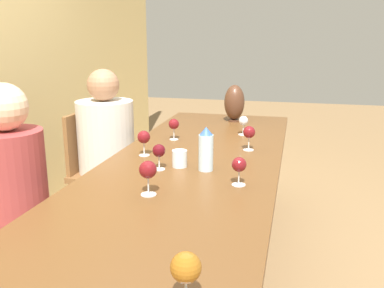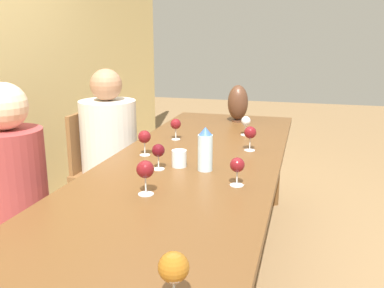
% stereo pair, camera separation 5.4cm
% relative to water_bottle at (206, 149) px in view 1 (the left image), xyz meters
% --- Properties ---
extents(ground_plane, '(14.00, 14.00, 0.00)m').
position_rel_water_bottle_xyz_m(ground_plane, '(0.14, 0.10, -0.85)').
color(ground_plane, olive).
extents(dining_table, '(2.82, 0.94, 0.74)m').
position_rel_water_bottle_xyz_m(dining_table, '(0.14, 0.10, -0.17)').
color(dining_table, brown).
rests_on(dining_table, ground_plane).
extents(water_bottle, '(0.08, 0.08, 0.23)m').
position_rel_water_bottle_xyz_m(water_bottle, '(0.00, 0.00, 0.00)').
color(water_bottle, silver).
rests_on(water_bottle, dining_table).
extents(water_tumbler, '(0.08, 0.08, 0.09)m').
position_rel_water_bottle_xyz_m(water_tumbler, '(0.03, 0.15, -0.07)').
color(water_tumbler, silver).
rests_on(water_tumbler, dining_table).
extents(vase, '(0.16, 0.16, 0.29)m').
position_rel_water_bottle_xyz_m(vase, '(1.27, 0.04, 0.04)').
color(vase, '#4C2D1E').
rests_on(vase, dining_table).
extents(wine_glass_0, '(0.07, 0.07, 0.15)m').
position_rel_water_bottle_xyz_m(wine_glass_0, '(0.44, -0.17, -0.00)').
color(wine_glass_0, silver).
rests_on(wine_glass_0, dining_table).
extents(wine_glass_1, '(0.08, 0.08, 0.15)m').
position_rel_water_bottle_xyz_m(wine_glass_1, '(-0.40, 0.17, 0.00)').
color(wine_glass_1, silver).
rests_on(wine_glass_1, dining_table).
extents(wine_glass_2, '(0.07, 0.07, 0.13)m').
position_rel_water_bottle_xyz_m(wine_glass_2, '(-0.05, 0.23, -0.01)').
color(wine_glass_2, silver).
rests_on(wine_glass_2, dining_table).
extents(wine_glass_3, '(0.07, 0.07, 0.13)m').
position_rel_water_bottle_xyz_m(wine_glass_3, '(-0.18, -0.19, -0.01)').
color(wine_glass_3, silver).
rests_on(wine_glass_3, dining_table).
extents(wine_glass_4, '(0.07, 0.07, 0.14)m').
position_rel_water_bottle_xyz_m(wine_glass_4, '(0.58, 0.34, -0.01)').
color(wine_glass_4, silver).
rests_on(wine_glass_4, dining_table).
extents(wine_glass_5, '(0.08, 0.08, 0.15)m').
position_rel_water_bottle_xyz_m(wine_glass_5, '(-1.11, -0.18, -0.00)').
color(wine_glass_5, silver).
rests_on(wine_glass_5, dining_table).
extents(wine_glass_6, '(0.07, 0.07, 0.15)m').
position_rel_water_bottle_xyz_m(wine_glass_6, '(0.18, 0.40, -0.00)').
color(wine_glass_6, silver).
rests_on(wine_glass_6, dining_table).
extents(wine_glass_7, '(0.07, 0.07, 0.13)m').
position_rel_water_bottle_xyz_m(wine_glass_7, '(0.83, -0.09, -0.02)').
color(wine_glass_7, silver).
rests_on(wine_glass_7, dining_table).
extents(chair_near, '(0.44, 0.44, 0.88)m').
position_rel_water_bottle_xyz_m(chair_near, '(-0.40, 0.92, -0.36)').
color(chair_near, brown).
rests_on(chair_near, ground_plane).
extents(chair_far, '(0.44, 0.44, 0.88)m').
position_rel_water_bottle_xyz_m(chair_far, '(0.64, 0.92, -0.36)').
color(chair_far, brown).
rests_on(chair_far, ground_plane).
extents(person_near, '(0.32, 0.32, 1.21)m').
position_rel_water_bottle_xyz_m(person_near, '(-0.40, 0.84, -0.19)').
color(person_near, '#2D2D38').
rests_on(person_near, ground_plane).
extents(person_far, '(0.39, 0.39, 1.19)m').
position_rel_water_bottle_xyz_m(person_far, '(0.64, 0.83, -0.22)').
color(person_far, '#2D2D38').
rests_on(person_far, ground_plane).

